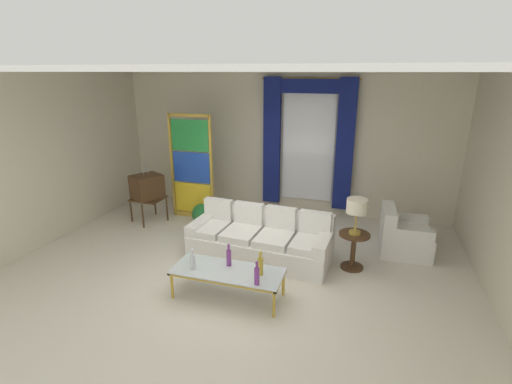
{
  "coord_description": "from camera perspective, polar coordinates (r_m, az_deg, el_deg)",
  "views": [
    {
      "loc": [
        1.87,
        -4.88,
        3.0
      ],
      "look_at": [
        0.07,
        0.9,
        1.05
      ],
      "focal_mm": 26.34,
      "sensor_mm": 36.0,
      "label": 1
    }
  ],
  "objects": [
    {
      "name": "coffee_table",
      "position": [
        5.27,
        -4.31,
        -12.07
      ],
      "size": [
        1.53,
        0.61,
        0.41
      ],
      "color": "silver",
      "rests_on": "ground"
    },
    {
      "name": "armchair_white",
      "position": [
        6.97,
        21.28,
        -6.34
      ],
      "size": [
        0.85,
        0.85,
        0.8
      ],
      "color": "white",
      "rests_on": "ground"
    },
    {
      "name": "vintage_tv",
      "position": [
        8.0,
        -16.21,
        0.61
      ],
      "size": [
        0.72,
        0.75,
        1.35
      ],
      "color": "#472D19",
      "rests_on": "ground"
    },
    {
      "name": "round_side_table",
      "position": [
        6.17,
        14.58,
        -8.17
      ],
      "size": [
        0.48,
        0.48,
        0.59
      ],
      "color": "#472D19",
      "rests_on": "ground"
    },
    {
      "name": "bottle_amber_squat",
      "position": [
        4.87,
        0.12,
        -12.51
      ],
      "size": [
        0.07,
        0.07,
        0.33
      ],
      "color": "#753384",
      "rests_on": "coffee_table"
    },
    {
      "name": "curtained_window",
      "position": [
        7.98,
        7.89,
        8.61
      ],
      "size": [
        2.0,
        0.17,
        2.7
      ],
      "color": "white",
      "rests_on": "ground"
    },
    {
      "name": "wall_left",
      "position": [
        7.93,
        -27.52,
        4.92
      ],
      "size": [
        0.12,
        7.0,
        3.0
      ],
      "primitive_type": "cube",
      "color": "beige",
      "rests_on": "ground"
    },
    {
      "name": "bottle_ruby_flask",
      "position": [
        5.31,
        -4.15,
        -9.79
      ],
      "size": [
        0.07,
        0.07,
        0.33
      ],
      "color": "#753384",
      "rests_on": "coffee_table"
    },
    {
      "name": "wall_rear",
      "position": [
        8.3,
        4.0,
        7.39
      ],
      "size": [
        8.0,
        0.12,
        3.0
      ],
      "primitive_type": "cube",
      "color": "beige",
      "rests_on": "ground"
    },
    {
      "name": "wall_right",
      "position": [
        5.96,
        34.06,
        0.12
      ],
      "size": [
        0.12,
        7.0,
        3.0
      ],
      "primitive_type": "cube",
      "color": "beige",
      "rests_on": "ground"
    },
    {
      "name": "ceiling_slab",
      "position": [
        5.98,
        -0.98,
        18.03
      ],
      "size": [
        8.0,
        7.6,
        0.04
      ],
      "primitive_type": "cube",
      "color": "white"
    },
    {
      "name": "bottle_crystal_tall",
      "position": [
        5.29,
        -9.59,
        -10.26
      ],
      "size": [
        0.07,
        0.07,
        0.3
      ],
      "color": "silver",
      "rests_on": "coffee_table"
    },
    {
      "name": "bottle_blue_decanter",
      "position": [
        5.08,
        0.66,
        -11.05
      ],
      "size": [
        0.08,
        0.08,
        0.34
      ],
      "color": "gold",
      "rests_on": "coffee_table"
    },
    {
      "name": "ground_plane",
      "position": [
        6.03,
        -3.25,
        -12.03
      ],
      "size": [
        16.0,
        16.0,
        0.0
      ],
      "primitive_type": "plane",
      "color": "silver"
    },
    {
      "name": "stained_glass_divider",
      "position": [
        7.93,
        -9.76,
        3.41
      ],
      "size": [
        0.95,
        0.05,
        2.2
      ],
      "color": "gold",
      "rests_on": "ground"
    },
    {
      "name": "couch_white_long",
      "position": [
        6.36,
        0.79,
        -7.21
      ],
      "size": [
        2.39,
        1.07,
        0.86
      ],
      "color": "white",
      "rests_on": "ground"
    },
    {
      "name": "table_lamp_brass",
      "position": [
        5.91,
        15.08,
        -2.29
      ],
      "size": [
        0.32,
        0.32,
        0.57
      ],
      "color": "#B29338",
      "rests_on": "round_side_table"
    },
    {
      "name": "peacock_figurine",
      "position": [
        7.69,
        -8.62,
        -3.57
      ],
      "size": [
        0.44,
        0.6,
        0.5
      ],
      "color": "beige",
      "rests_on": "ground"
    }
  ]
}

